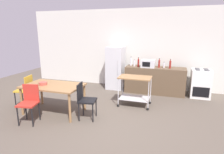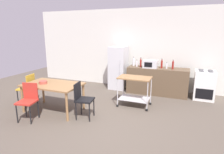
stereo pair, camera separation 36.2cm
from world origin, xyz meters
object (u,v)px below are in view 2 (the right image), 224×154
(chair_red, at_px, (28,99))
(bottle_hot_sauce, at_px, (141,63))
(bottle_sparkling_water, at_px, (162,64))
(fruit_bowl, at_px, (43,82))
(kitchen_cart, at_px, (135,87))
(bottle_soda, at_px, (173,65))
(stove_oven, at_px, (204,85))
(bottle_vinegar, at_px, (167,66))
(refrigerator, at_px, (118,68))
(bottle_soy_sauce, at_px, (137,64))
(bottle_sesame_oil, at_px, (134,62))
(chair_mustard, at_px, (28,87))
(microwave, at_px, (150,64))
(chair_black, at_px, (82,98))
(dining_table, at_px, (53,87))

(chair_red, relative_size, bottle_hot_sauce, 2.72)
(bottle_hot_sauce, xyz_separation_m, bottle_sparkling_water, (0.69, 0.08, -0.00))
(chair_red, xyz_separation_m, fruit_bowl, (-0.03, 0.58, 0.27))
(kitchen_cart, distance_m, bottle_soda, 1.66)
(bottle_sparkling_water, height_order, bottle_soda, bottle_sparkling_water)
(stove_oven, height_order, bottle_vinegar, bottle_vinegar)
(chair_red, xyz_separation_m, stove_oven, (4.01, 3.16, -0.07))
(refrigerator, distance_m, bottle_soy_sauce, 0.77)
(chair_red, bearing_deg, bottle_sesame_oil, 50.79)
(kitchen_cart, xyz_separation_m, bottle_hot_sauce, (-0.15, 1.28, 0.46))
(stove_oven, xyz_separation_m, fruit_bowl, (-4.04, -2.59, 0.33))
(bottle_soy_sauce, height_order, fruit_bowl, bottle_soy_sauce)
(bottle_soy_sauce, height_order, bottle_sparkling_water, bottle_sparkling_water)
(stove_oven, xyz_separation_m, bottle_soy_sauce, (-2.17, -0.04, 0.55))
(bottle_vinegar, bearing_deg, bottle_sesame_oil, 174.90)
(bottle_soda, bearing_deg, chair_mustard, -148.74)
(microwave, relative_size, fruit_bowl, 2.18)
(bottle_soda, bearing_deg, chair_red, -134.42)
(chair_red, height_order, stove_oven, stove_oven)
(kitchen_cart, height_order, bottle_vinegar, bottle_vinegar)
(refrigerator, relative_size, bottle_sesame_oil, 4.97)
(bottle_vinegar, relative_size, bottle_soda, 0.65)
(chair_black, height_order, bottle_sparkling_water, bottle_sparkling_water)
(chair_red, height_order, bottle_hot_sauce, bottle_hot_sauce)
(refrigerator, bearing_deg, chair_black, -89.05)
(stove_oven, bearing_deg, fruit_bowl, -147.38)
(kitchen_cart, relative_size, fruit_bowl, 4.32)
(chair_red, height_order, bottle_vinegar, bottle_vinegar)
(chair_red, relative_size, kitchen_cart, 0.98)
(fruit_bowl, bearing_deg, microwave, 46.51)
(refrigerator, relative_size, bottle_vinegar, 7.74)
(stove_oven, bearing_deg, bottle_sesame_oil, 178.04)
(refrigerator, bearing_deg, stove_oven, -1.60)
(microwave, bearing_deg, fruit_bowl, -133.49)
(bottle_soy_sauce, relative_size, fruit_bowl, 1.10)
(chair_red, bearing_deg, bottle_soda, 33.87)
(bottle_vinegar, bearing_deg, chair_red, -132.03)
(dining_table, bearing_deg, chair_black, -5.54)
(dining_table, xyz_separation_m, fruit_bowl, (-0.25, -0.07, 0.12))
(stove_oven, xyz_separation_m, bottle_vinegar, (-1.18, -0.02, 0.53))
(bottle_vinegar, bearing_deg, microwave, -170.28)
(chair_mustard, distance_m, bottle_sparkling_water, 4.22)
(stove_oven, relative_size, bottle_sparkling_water, 2.93)
(dining_table, xyz_separation_m, bottle_sesame_oil, (1.47, 2.60, 0.36))
(refrigerator, height_order, fruit_bowl, refrigerator)
(chair_mustard, relative_size, bottle_soda, 2.89)
(chair_mustard, distance_m, bottle_soda, 4.50)
(refrigerator, relative_size, bottle_soda, 5.04)
(kitchen_cart, distance_m, microwave, 1.37)
(fruit_bowl, bearing_deg, bottle_sparkling_water, 43.37)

